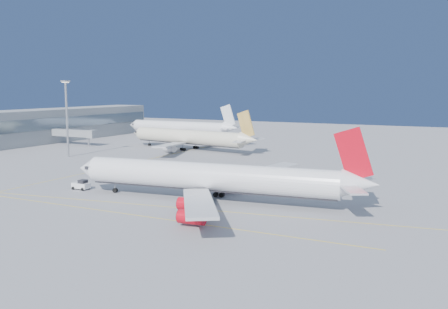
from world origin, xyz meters
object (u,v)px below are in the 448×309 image
(airliner_third, at_px, (181,127))
(pushback_tug, at_px, (81,185))
(airliner_etihad, at_px, (190,137))
(airliner_virgin, at_px, (214,178))
(light_mast, at_px, (67,112))

(airliner_third, height_order, pushback_tug, airliner_third)
(airliner_third, relative_size, pushback_tug, 14.36)
(airliner_third, bearing_deg, airliner_etihad, -53.63)
(airliner_virgin, distance_m, light_mast, 90.14)
(airliner_third, xyz_separation_m, light_mast, (0.53, -78.39, 11.01))
(pushback_tug, bearing_deg, airliner_virgin, 6.88)
(airliner_etihad, height_order, light_mast, light_mast)
(airliner_third, bearing_deg, pushback_tug, -68.74)
(airliner_virgin, bearing_deg, light_mast, 147.94)
(airliner_etihad, xyz_separation_m, pushback_tug, (16.46, -80.39, -3.95))
(airliner_virgin, xyz_separation_m, light_mast, (-80.37, 39.33, 10.95))
(airliner_etihad, bearing_deg, light_mast, -118.19)
(airliner_etihad, distance_m, light_mast, 48.75)
(airliner_third, height_order, light_mast, light_mast)
(airliner_virgin, xyz_separation_m, airliner_third, (-80.89, 117.72, -0.06))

